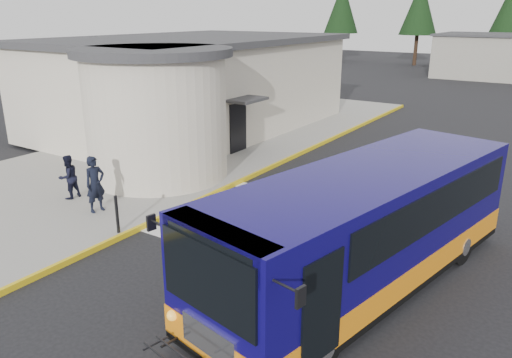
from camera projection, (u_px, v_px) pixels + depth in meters
The scene contains 9 objects.
ground at pixel (315, 222), 15.41m from camera, with size 140.00×140.00×0.00m, color black.
sidewalk at pixel (182, 150), 23.27m from camera, with size 10.00×34.00×0.15m, color gray.
curb_strip at pixel (272, 167), 20.67m from camera, with size 0.12×34.00×0.16m, color gold.
station_building at pixel (190, 86), 25.74m from camera, with size 12.70×18.70×4.80m.
crosswalk at pixel (288, 227), 15.04m from camera, with size 8.00×5.35×0.01m.
transit_bus at pixel (365, 233), 11.40m from camera, with size 4.92×10.39×2.85m.
pedestrian_a at pixel (95, 184), 15.59m from camera, with size 0.66×0.43×1.80m, color black.
pedestrian_b at pixel (68, 177), 16.74m from camera, with size 0.73×0.57×1.50m, color black.
bollard at pixel (117, 214), 14.13m from camera, with size 0.09×0.09×1.13m, color black.
Camera 1 is at (6.32, -12.84, 6.15)m, focal length 35.00 mm.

